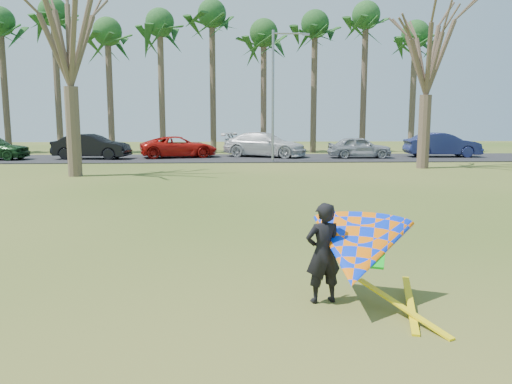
{
  "coord_description": "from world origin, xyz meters",
  "views": [
    {
      "loc": [
        -0.53,
        -9.02,
        2.74
      ],
      "look_at": [
        0.0,
        2.0,
        1.1
      ],
      "focal_mm": 35.0,
      "sensor_mm": 36.0,
      "label": 1
    }
  ],
  "objects_px": {
    "bare_tree_right": "(428,46)",
    "streetlight": "(275,90)",
    "car_4": "(359,147)",
    "bare_tree_left": "(68,26)",
    "car_2": "(179,147)",
    "car_5": "(442,145)",
    "car_1": "(92,147)",
    "kite_flyer": "(355,251)",
    "car_3": "(265,145)"
  },
  "relations": [
    {
      "from": "bare_tree_right",
      "to": "streetlight",
      "type": "height_order",
      "value": "bare_tree_right"
    },
    {
      "from": "bare_tree_right",
      "to": "car_4",
      "type": "xyz_separation_m",
      "value": [
        -1.87,
        6.56,
        -5.78
      ]
    },
    {
      "from": "bare_tree_left",
      "to": "bare_tree_right",
      "type": "height_order",
      "value": "bare_tree_left"
    },
    {
      "from": "car_2",
      "to": "car_5",
      "type": "relative_size",
      "value": 1.03
    },
    {
      "from": "streetlight",
      "to": "car_2",
      "type": "distance_m",
      "value": 8.14
    },
    {
      "from": "bare_tree_left",
      "to": "streetlight",
      "type": "height_order",
      "value": "bare_tree_left"
    },
    {
      "from": "car_1",
      "to": "kite_flyer",
      "type": "distance_m",
      "value": 28.88
    },
    {
      "from": "car_1",
      "to": "car_3",
      "type": "distance_m",
      "value": 11.66
    },
    {
      "from": "car_5",
      "to": "car_4",
      "type": "bearing_deg",
      "value": 98.3
    },
    {
      "from": "bare_tree_left",
      "to": "car_2",
      "type": "bearing_deg",
      "value": 70.07
    },
    {
      "from": "car_1",
      "to": "kite_flyer",
      "type": "relative_size",
      "value": 2.07
    },
    {
      "from": "car_2",
      "to": "kite_flyer",
      "type": "bearing_deg",
      "value": 177.06
    },
    {
      "from": "car_1",
      "to": "car_2",
      "type": "relative_size",
      "value": 0.95
    },
    {
      "from": "bare_tree_right",
      "to": "car_3",
      "type": "xyz_separation_m",
      "value": [
        -8.23,
        7.85,
        -5.66
      ]
    },
    {
      "from": "streetlight",
      "to": "car_3",
      "type": "relative_size",
      "value": 1.36
    },
    {
      "from": "car_3",
      "to": "car_5",
      "type": "relative_size",
      "value": 1.16
    },
    {
      "from": "streetlight",
      "to": "kite_flyer",
      "type": "distance_m",
      "value": 24.42
    },
    {
      "from": "car_5",
      "to": "kite_flyer",
      "type": "xyz_separation_m",
      "value": [
        -12.91,
        -27.3,
        -0.05
      ]
    },
    {
      "from": "streetlight",
      "to": "kite_flyer",
      "type": "bearing_deg",
      "value": -92.21
    },
    {
      "from": "bare_tree_left",
      "to": "streetlight",
      "type": "bearing_deg",
      "value": 34.57
    },
    {
      "from": "streetlight",
      "to": "bare_tree_left",
      "type": "bearing_deg",
      "value": -145.43
    },
    {
      "from": "car_5",
      "to": "car_3",
      "type": "bearing_deg",
      "value": 89.29
    },
    {
      "from": "car_3",
      "to": "car_5",
      "type": "distance_m",
      "value": 12.39
    },
    {
      "from": "bare_tree_right",
      "to": "car_3",
      "type": "relative_size",
      "value": 1.57
    },
    {
      "from": "streetlight",
      "to": "car_2",
      "type": "bearing_deg",
      "value": 150.87
    },
    {
      "from": "car_4",
      "to": "kite_flyer",
      "type": "height_order",
      "value": "kite_flyer"
    },
    {
      "from": "bare_tree_left",
      "to": "car_5",
      "type": "height_order",
      "value": "bare_tree_left"
    },
    {
      "from": "bare_tree_right",
      "to": "car_5",
      "type": "height_order",
      "value": "bare_tree_right"
    },
    {
      "from": "bare_tree_left",
      "to": "car_2",
      "type": "xyz_separation_m",
      "value": [
        3.82,
        10.53,
        -6.13
      ]
    },
    {
      "from": "car_4",
      "to": "bare_tree_right",
      "type": "bearing_deg",
      "value": -162.61
    },
    {
      "from": "bare_tree_right",
      "to": "car_2",
      "type": "height_order",
      "value": "bare_tree_right"
    },
    {
      "from": "streetlight",
      "to": "car_2",
      "type": "relative_size",
      "value": 1.53
    },
    {
      "from": "car_1",
      "to": "car_4",
      "type": "xyz_separation_m",
      "value": [
        17.95,
        0.0,
        -0.09
      ]
    },
    {
      "from": "bare_tree_right",
      "to": "kite_flyer",
      "type": "bearing_deg",
      "value": -113.55
    },
    {
      "from": "kite_flyer",
      "to": "car_3",
      "type": "bearing_deg",
      "value": 88.89
    },
    {
      "from": "bare_tree_right",
      "to": "car_4",
      "type": "distance_m",
      "value": 8.94
    },
    {
      "from": "car_1",
      "to": "car_3",
      "type": "xyz_separation_m",
      "value": [
        11.59,
        1.3,
        0.03
      ]
    },
    {
      "from": "bare_tree_left",
      "to": "bare_tree_right",
      "type": "distance_m",
      "value": 18.25
    },
    {
      "from": "streetlight",
      "to": "car_4",
      "type": "distance_m",
      "value": 7.46
    },
    {
      "from": "kite_flyer",
      "to": "car_2",
      "type": "bearing_deg",
      "value": 101.06
    },
    {
      "from": "bare_tree_left",
      "to": "streetlight",
      "type": "xyz_separation_m",
      "value": [
        10.16,
        7.0,
        -2.45
      ]
    },
    {
      "from": "car_4",
      "to": "streetlight",
      "type": "bearing_deg",
      "value": 114.65
    },
    {
      "from": "car_2",
      "to": "car_5",
      "type": "xyz_separation_m",
      "value": [
        18.32,
        -0.36,
        0.11
      ]
    },
    {
      "from": "kite_flyer",
      "to": "car_1",
      "type": "bearing_deg",
      "value": 112.49
    },
    {
      "from": "car_5",
      "to": "car_1",
      "type": "bearing_deg",
      "value": 93.91
    },
    {
      "from": "car_4",
      "to": "car_5",
      "type": "distance_m",
      "value": 6.04
    },
    {
      "from": "car_2",
      "to": "kite_flyer",
      "type": "relative_size",
      "value": 2.19
    },
    {
      "from": "bare_tree_right",
      "to": "kite_flyer",
      "type": "xyz_separation_m",
      "value": [
        -8.77,
        -20.13,
        -5.73
      ]
    },
    {
      "from": "car_2",
      "to": "kite_flyer",
      "type": "height_order",
      "value": "kite_flyer"
    },
    {
      "from": "streetlight",
      "to": "car_4",
      "type": "height_order",
      "value": "streetlight"
    }
  ]
}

